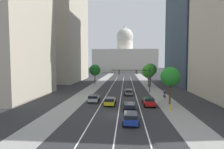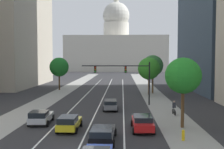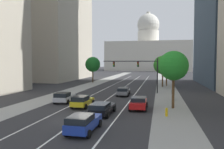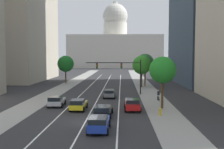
{
  "view_description": "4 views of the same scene",
  "coord_description": "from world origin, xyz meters",
  "px_view_note": "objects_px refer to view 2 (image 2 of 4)",
  "views": [
    {
      "loc": [
        1.11,
        -26.3,
        7.74
      ],
      "look_at": [
        -2.17,
        16.55,
        4.89
      ],
      "focal_mm": 29.29,
      "sensor_mm": 36.0,
      "label": 1
    },
    {
      "loc": [
        3.27,
        -19.58,
        6.84
      ],
      "look_at": [
        1.73,
        22.81,
        4.35
      ],
      "focal_mm": 44.69,
      "sensor_mm": 36.0,
      "label": 2
    },
    {
      "loc": [
        7.61,
        -20.56,
        5.57
      ],
      "look_at": [
        -0.88,
        20.34,
        3.3
      ],
      "focal_mm": 36.88,
      "sensor_mm": 36.0,
      "label": 3
    },
    {
      "loc": [
        3.84,
        -28.36,
        7.05
      ],
      "look_at": [
        2.08,
        20.98,
        3.58
      ],
      "focal_mm": 43.82,
      "sensor_mm": 36.0,
      "label": 4
    }
  ],
  "objects_px": {
    "traffic_signal_mast": "(127,74)",
    "car_black": "(103,133)",
    "car_gray": "(110,104)",
    "cyclist": "(174,108)",
    "fire_hydrant": "(183,135)",
    "car_silver": "(41,117)",
    "street_tree_far_right": "(153,66)",
    "capitol_building": "(116,49)",
    "street_tree_mid_right": "(183,76)",
    "car_yellow": "(69,123)",
    "car_red": "(142,122)",
    "street_tree_near_left": "(59,67)",
    "street_tree_near_right": "(149,69)"
  },
  "relations": [
    {
      "from": "cyclist",
      "to": "street_tree_far_right",
      "type": "bearing_deg",
      "value": -1.84
    },
    {
      "from": "street_tree_far_right",
      "to": "capitol_building",
      "type": "bearing_deg",
      "value": 95.35
    },
    {
      "from": "fire_hydrant",
      "to": "cyclist",
      "type": "distance_m",
      "value": 10.63
    },
    {
      "from": "car_silver",
      "to": "traffic_signal_mast",
      "type": "relative_size",
      "value": 0.42
    },
    {
      "from": "car_yellow",
      "to": "car_black",
      "type": "distance_m",
      "value": 4.98
    },
    {
      "from": "street_tree_near_left",
      "to": "street_tree_mid_right",
      "type": "xyz_separation_m",
      "value": [
        19.42,
        -31.63,
        0.18
      ]
    },
    {
      "from": "car_yellow",
      "to": "street_tree_far_right",
      "type": "bearing_deg",
      "value": -20.45
    },
    {
      "from": "car_yellow",
      "to": "traffic_signal_mast",
      "type": "bearing_deg",
      "value": -20.46
    },
    {
      "from": "car_black",
      "to": "street_tree_near_left",
      "type": "height_order",
      "value": "street_tree_near_left"
    },
    {
      "from": "car_yellow",
      "to": "traffic_signal_mast",
      "type": "xyz_separation_m",
      "value": [
        5.66,
        14.65,
        3.8
      ]
    },
    {
      "from": "car_gray",
      "to": "fire_hydrant",
      "type": "distance_m",
      "value": 15.16
    },
    {
      "from": "capitol_building",
      "to": "street_tree_mid_right",
      "type": "relative_size",
      "value": 7.61
    },
    {
      "from": "car_black",
      "to": "street_tree_near_right",
      "type": "height_order",
      "value": "street_tree_near_right"
    },
    {
      "from": "car_silver",
      "to": "car_yellow",
      "type": "relative_size",
      "value": 0.99
    },
    {
      "from": "car_silver",
      "to": "car_gray",
      "type": "bearing_deg",
      "value": -42.79
    },
    {
      "from": "car_red",
      "to": "car_black",
      "type": "xyz_separation_m",
      "value": [
        -3.47,
        -3.83,
        -0.04
      ]
    },
    {
      "from": "car_gray",
      "to": "street_tree_near_left",
      "type": "relative_size",
      "value": 0.69
    },
    {
      "from": "car_red",
      "to": "car_black",
      "type": "distance_m",
      "value": 5.17
    },
    {
      "from": "car_gray",
      "to": "car_silver",
      "type": "bearing_deg",
      "value": 137.7
    },
    {
      "from": "car_red",
      "to": "street_tree_mid_right",
      "type": "relative_size",
      "value": 0.64
    },
    {
      "from": "car_silver",
      "to": "car_gray",
      "type": "distance_m",
      "value": 10.78
    },
    {
      "from": "capitol_building",
      "to": "cyclist",
      "type": "height_order",
      "value": "capitol_building"
    },
    {
      "from": "car_silver",
      "to": "car_black",
      "type": "xyz_separation_m",
      "value": [
        6.91,
        -6.1,
        -0.02
      ]
    },
    {
      "from": "car_yellow",
      "to": "fire_hydrant",
      "type": "height_order",
      "value": "car_yellow"
    },
    {
      "from": "car_yellow",
      "to": "cyclist",
      "type": "distance_m",
      "value": 13.65
    },
    {
      "from": "car_yellow",
      "to": "street_tree_near_right",
      "type": "bearing_deg",
      "value": -20.26
    },
    {
      "from": "car_silver",
      "to": "car_yellow",
      "type": "distance_m",
      "value": 4.27
    },
    {
      "from": "car_black",
      "to": "capitol_building",
      "type": "bearing_deg",
      "value": 2.27
    },
    {
      "from": "capitol_building",
      "to": "car_red",
      "type": "relative_size",
      "value": 11.91
    },
    {
      "from": "capitol_building",
      "to": "traffic_signal_mast",
      "type": "relative_size",
      "value": 5.28
    },
    {
      "from": "car_black",
      "to": "traffic_signal_mast",
      "type": "bearing_deg",
      "value": -5.38
    },
    {
      "from": "car_black",
      "to": "street_tree_near_left",
      "type": "bearing_deg",
      "value": 19.45
    },
    {
      "from": "capitol_building",
      "to": "street_tree_mid_right",
      "type": "bearing_deg",
      "value": -85.78
    },
    {
      "from": "car_red",
      "to": "car_yellow",
      "type": "xyz_separation_m",
      "value": [
        -6.93,
        -0.25,
        -0.01
      ]
    },
    {
      "from": "car_yellow",
      "to": "cyclist",
      "type": "xyz_separation_m",
      "value": [
        11.28,
        7.69,
        0.09
      ]
    },
    {
      "from": "car_yellow",
      "to": "street_tree_far_right",
      "type": "xyz_separation_m",
      "value": [
        10.94,
        28.31,
        4.62
      ]
    },
    {
      "from": "fire_hydrant",
      "to": "street_tree_far_right",
      "type": "bearing_deg",
      "value": 88.43
    },
    {
      "from": "street_tree_near_left",
      "to": "fire_hydrant",
      "type": "bearing_deg",
      "value": -62.78
    },
    {
      "from": "cyclist",
      "to": "street_tree_far_right",
      "type": "xyz_separation_m",
      "value": [
        -0.34,
        20.61,
        4.53
      ]
    },
    {
      "from": "cyclist",
      "to": "street_tree_mid_right",
      "type": "relative_size",
      "value": 0.25
    },
    {
      "from": "car_gray",
      "to": "capitol_building",
      "type": "bearing_deg",
      "value": -1.47
    },
    {
      "from": "street_tree_far_right",
      "to": "street_tree_mid_right",
      "type": "bearing_deg",
      "value": -89.95
    },
    {
      "from": "car_gray",
      "to": "cyclist",
      "type": "bearing_deg",
      "value": -113.88
    },
    {
      "from": "car_black",
      "to": "street_tree_far_right",
      "type": "distance_m",
      "value": 33.08
    },
    {
      "from": "fire_hydrant",
      "to": "car_red",
      "type": "bearing_deg",
      "value": 135.45
    },
    {
      "from": "traffic_signal_mast",
      "to": "car_black",
      "type": "bearing_deg",
      "value": -96.89
    },
    {
      "from": "street_tree_near_right",
      "to": "car_black",
      "type": "bearing_deg",
      "value": -102.42
    },
    {
      "from": "cyclist",
      "to": "car_red",
      "type": "bearing_deg",
      "value": 146.95
    },
    {
      "from": "street_tree_near_right",
      "to": "street_tree_mid_right",
      "type": "height_order",
      "value": "street_tree_near_right"
    },
    {
      "from": "street_tree_far_right",
      "to": "street_tree_near_right",
      "type": "height_order",
      "value": "street_tree_far_right"
    }
  ]
}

